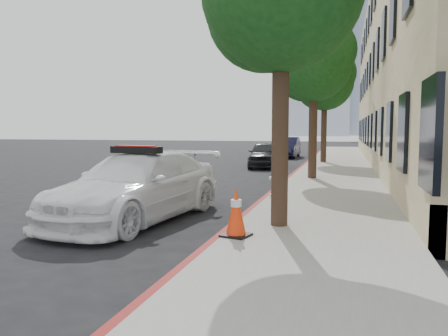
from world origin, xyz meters
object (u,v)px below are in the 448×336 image
police_car (137,186)px  parked_car_far (287,147)px  traffic_cone (236,212)px  fire_hydrant (276,182)px  parked_car_mid (265,154)px

police_car → parked_car_far: police_car is taller
traffic_cone → fire_hydrant: bearing=90.0°
police_car → parked_car_far: size_ratio=1.22×
parked_car_mid → fire_hydrant: 10.58m
parked_car_mid → police_car: bearing=-99.1°
parked_car_far → traffic_cone: size_ratio=5.22×
police_car → fire_hydrant: police_car is taller
police_car → parked_car_far: bearing=96.9°
parked_car_mid → parked_car_far: bearing=81.8°
parked_car_mid → parked_car_far: size_ratio=0.92×
fire_hydrant → traffic_cone: size_ratio=1.01×
parked_car_far → traffic_cone: parked_car_far is taller
parked_car_mid → parked_car_far: parked_car_far is taller
parked_car_mid → traffic_cone: (2.15, -14.49, -0.10)m
parked_car_mid → parked_car_far: (0.07, 7.82, 0.04)m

